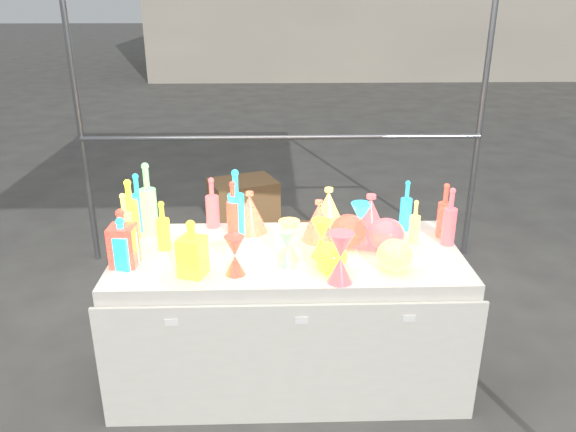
{
  "coord_description": "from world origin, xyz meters",
  "views": [
    {
      "loc": [
        -0.08,
        -2.65,
        2.01
      ],
      "look_at": [
        0.0,
        0.0,
        0.95
      ],
      "focal_mm": 35.0,
      "sensor_mm": 36.0,
      "label": 1
    }
  ],
  "objects_px": {
    "hourglass_0": "(235,256)",
    "bottle_0": "(130,209)",
    "display_table": "(288,314)",
    "decanter_0": "(192,248)",
    "globe_0": "(331,259)",
    "cardboard_box_closed": "(243,202)",
    "lampshade_0": "(319,220)"
  },
  "relations": [
    {
      "from": "hourglass_0",
      "to": "bottle_0",
      "type": "bearing_deg",
      "value": 142.59
    },
    {
      "from": "display_table",
      "to": "decanter_0",
      "type": "height_order",
      "value": "decanter_0"
    },
    {
      "from": "display_table",
      "to": "globe_0",
      "type": "distance_m",
      "value": 0.53
    },
    {
      "from": "display_table",
      "to": "bottle_0",
      "type": "bearing_deg",
      "value": 165.8
    },
    {
      "from": "decanter_0",
      "to": "globe_0",
      "type": "height_order",
      "value": "decanter_0"
    },
    {
      "from": "decanter_0",
      "to": "hourglass_0",
      "type": "distance_m",
      "value": 0.2
    },
    {
      "from": "bottle_0",
      "to": "globe_0",
      "type": "bearing_deg",
      "value": -22.21
    },
    {
      "from": "cardboard_box_closed",
      "to": "lampshade_0",
      "type": "height_order",
      "value": "lampshade_0"
    },
    {
      "from": "decanter_0",
      "to": "cardboard_box_closed",
      "type": "bearing_deg",
      "value": 105.49
    },
    {
      "from": "cardboard_box_closed",
      "to": "lampshade_0",
      "type": "bearing_deg",
      "value": -97.24
    },
    {
      "from": "hourglass_0",
      "to": "lampshade_0",
      "type": "relative_size",
      "value": 0.86
    },
    {
      "from": "cardboard_box_closed",
      "to": "bottle_0",
      "type": "xyz_separation_m",
      "value": [
        -0.5,
        -2.01,
        0.71
      ]
    },
    {
      "from": "bottle_0",
      "to": "decanter_0",
      "type": "xyz_separation_m",
      "value": [
        0.39,
        -0.45,
        -0.03
      ]
    },
    {
      "from": "cardboard_box_closed",
      "to": "globe_0",
      "type": "bearing_deg",
      "value": -98.65
    },
    {
      "from": "display_table",
      "to": "decanter_0",
      "type": "xyz_separation_m",
      "value": [
        -0.46,
        -0.24,
        0.52
      ]
    },
    {
      "from": "bottle_0",
      "to": "cardboard_box_closed",
      "type": "bearing_deg",
      "value": 75.94
    },
    {
      "from": "lampshade_0",
      "to": "bottle_0",
      "type": "bearing_deg",
      "value": -175.27
    },
    {
      "from": "display_table",
      "to": "globe_0",
      "type": "xyz_separation_m",
      "value": [
        0.2,
        -0.21,
        0.44
      ]
    },
    {
      "from": "cardboard_box_closed",
      "to": "lampshade_0",
      "type": "distance_m",
      "value": 2.23
    },
    {
      "from": "globe_0",
      "to": "lampshade_0",
      "type": "distance_m",
      "value": 0.38
    },
    {
      "from": "globe_0",
      "to": "decanter_0",
      "type": "bearing_deg",
      "value": -178.11
    },
    {
      "from": "display_table",
      "to": "cardboard_box_closed",
      "type": "distance_m",
      "value": 2.26
    },
    {
      "from": "display_table",
      "to": "decanter_0",
      "type": "bearing_deg",
      "value": -152.86
    },
    {
      "from": "lampshade_0",
      "to": "cardboard_box_closed",
      "type": "bearing_deg",
      "value": 111.75
    },
    {
      "from": "cardboard_box_closed",
      "to": "bottle_0",
      "type": "bearing_deg",
      "value": -125.33
    },
    {
      "from": "hourglass_0",
      "to": "display_table",
      "type": "bearing_deg",
      "value": 42.16
    },
    {
      "from": "cardboard_box_closed",
      "to": "decanter_0",
      "type": "height_order",
      "value": "decanter_0"
    },
    {
      "from": "cardboard_box_closed",
      "to": "hourglass_0",
      "type": "distance_m",
      "value": 2.55
    },
    {
      "from": "display_table",
      "to": "decanter_0",
      "type": "distance_m",
      "value": 0.73
    },
    {
      "from": "decanter_0",
      "to": "lampshade_0",
      "type": "relative_size",
      "value": 1.24
    },
    {
      "from": "bottle_0",
      "to": "lampshade_0",
      "type": "xyz_separation_m",
      "value": [
        1.02,
        -0.05,
        -0.06
      ]
    },
    {
      "from": "bottle_0",
      "to": "lampshade_0",
      "type": "distance_m",
      "value": 1.02
    }
  ]
}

